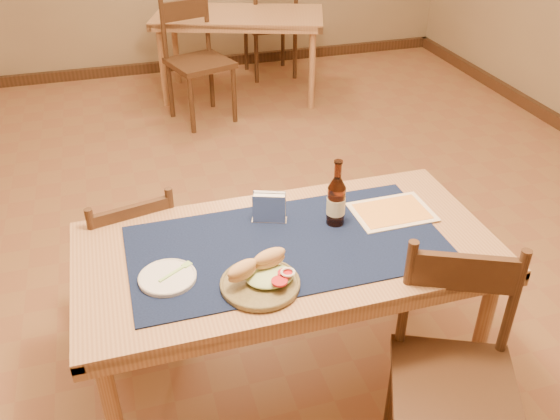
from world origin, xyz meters
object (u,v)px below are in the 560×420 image
object	(u,v)px
back_table	(239,23)
chair_main_far	(132,260)
main_table	(287,262)
chair_main_near	(454,373)
napkin_holder	(269,208)
sandwich_plate	(262,278)
beer_bottle	(336,201)

from	to	relation	value
back_table	chair_main_far	world-z (taller)	chair_main_far
main_table	chair_main_far	size ratio (longest dim) A/B	1.91
back_table	chair_main_near	xyz separation A→B (m)	(-0.16, -3.95, -0.19)
napkin_holder	chair_main_far	bearing A→B (deg)	149.94
main_table	sandwich_plate	xyz separation A→B (m)	(-0.16, -0.20, 0.12)
sandwich_plate	napkin_holder	bearing A→B (deg)	70.49
chair_main_near	napkin_holder	distance (m)	0.92
back_table	chair_main_far	size ratio (longest dim) A/B	1.93
chair_main_near	beer_bottle	bearing A→B (deg)	109.10
chair_main_far	beer_bottle	size ratio (longest dim) A/B	2.98
sandwich_plate	chair_main_near	bearing A→B (deg)	-29.70
main_table	chair_main_near	world-z (taller)	chair_main_near
chair_main_far	sandwich_plate	bearing A→B (deg)	-58.74
chair_main_near	sandwich_plate	size ratio (longest dim) A/B	3.31
back_table	sandwich_plate	xyz separation A→B (m)	(-0.76, -3.61, 0.12)
main_table	back_table	world-z (taller)	same
chair_main_near	sandwich_plate	distance (m)	0.76
chair_main_far	chair_main_near	world-z (taller)	chair_main_near
beer_bottle	back_table	bearing A→B (deg)	83.47
back_table	sandwich_plate	distance (m)	3.69
main_table	back_table	size ratio (longest dim) A/B	0.99
back_table	chair_main_near	distance (m)	3.96
napkin_holder	chair_main_near	bearing A→B (deg)	-57.11
back_table	chair_main_far	bearing A→B (deg)	-112.32
napkin_holder	beer_bottle	bearing A→B (deg)	-20.21
chair_main_far	chair_main_near	xyz separation A→B (m)	(1.03, -1.05, 0.05)
back_table	chair_main_far	distance (m)	3.15
main_table	napkin_holder	world-z (taller)	napkin_holder
chair_main_near	napkin_holder	size ratio (longest dim) A/B	6.18
main_table	back_table	bearing A→B (deg)	79.90
chair_main_far	beer_bottle	bearing A→B (deg)	-27.21
chair_main_near	sandwich_plate	xyz separation A→B (m)	(-0.60, 0.34, 0.30)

